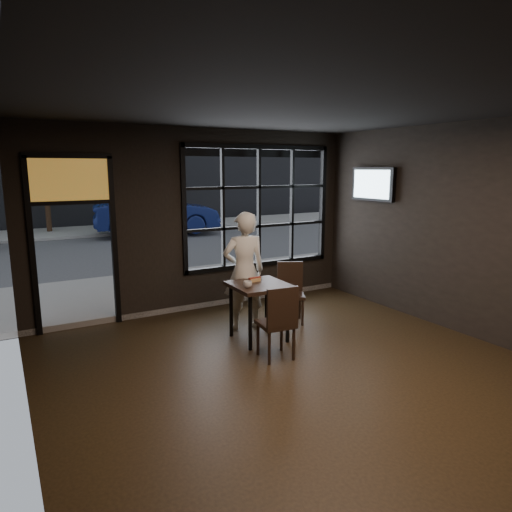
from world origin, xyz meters
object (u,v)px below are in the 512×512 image
chair_near (276,321)px  navy_car (157,213)px  man (244,271)px  cafe_table (259,311)px

chair_near → navy_car: 12.05m
navy_car → man: bearing=179.3°
cafe_table → man: 0.73m
chair_near → man: bearing=-92.4°
man → navy_car: 10.81m
navy_car → cafe_table: bearing=179.6°
chair_near → man: size_ratio=0.55×
cafe_table → chair_near: bearing=-100.5°
cafe_table → man: size_ratio=0.46×
chair_near → man: man is taller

